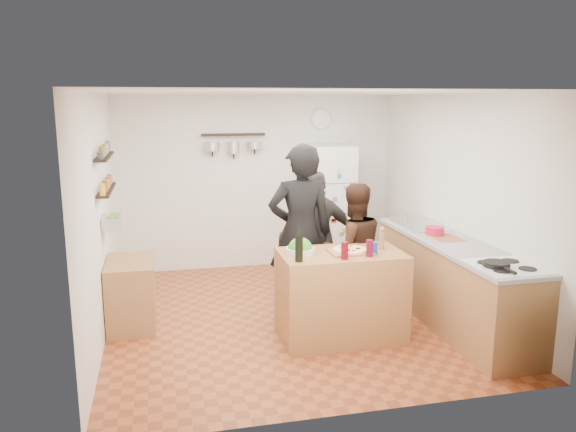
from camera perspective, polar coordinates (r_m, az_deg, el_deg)
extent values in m
plane|color=brown|center=(6.52, 0.20, -10.13)|extent=(4.20, 4.20, 0.00)
plane|color=white|center=(6.05, 0.22, 12.43)|extent=(4.20, 4.20, 0.00)
plane|color=silver|center=(8.19, -3.14, 3.43)|extent=(4.00, 0.00, 4.00)
plane|color=silver|center=(6.04, -18.61, -0.11)|extent=(0.00, 4.20, 4.20)
plane|color=silver|center=(6.89, 16.63, 1.40)|extent=(0.00, 4.20, 4.20)
cube|color=#A46A3C|center=(5.85, 5.38, -8.00)|extent=(1.25, 0.72, 0.91)
cube|color=#985A37|center=(5.72, 6.29, -3.60)|extent=(0.42, 0.34, 0.02)
cylinder|color=beige|center=(5.71, 6.30, -3.42)|extent=(0.34, 0.34, 0.02)
cylinder|color=silver|center=(5.64, 1.25, -3.55)|extent=(0.30, 0.30, 0.06)
cylinder|color=black|center=(5.34, 1.13, -3.44)|extent=(0.08, 0.08, 0.23)
cylinder|color=#52070D|center=(5.46, 5.77, -3.51)|extent=(0.07, 0.07, 0.17)
cylinder|color=#56071A|center=(5.58, 8.27, -3.25)|extent=(0.07, 0.07, 0.17)
cylinder|color=#8E603B|center=(5.89, 9.49, -2.41)|extent=(0.06, 0.06, 0.19)
cylinder|color=#1C2E9B|center=(5.69, 8.73, -3.24)|extent=(0.07, 0.07, 0.12)
imported|color=black|center=(6.18, 1.28, -1.75)|extent=(0.74, 0.51, 1.97)
imported|color=black|center=(6.34, 6.62, -3.54)|extent=(0.76, 0.61, 1.53)
imported|color=#2C2A27|center=(6.77, 2.99, -2.17)|extent=(0.97, 0.48, 1.60)
cube|color=#9E7042|center=(6.47, 16.28, -6.54)|extent=(0.63, 2.63, 0.90)
cube|color=white|center=(5.57, 21.29, -4.86)|extent=(0.60, 0.62, 0.02)
cylinder|color=black|center=(5.51, 20.41, -4.61)|extent=(0.24, 0.24, 0.05)
cube|color=silver|center=(7.08, 13.17, -0.93)|extent=(0.50, 0.80, 0.03)
cube|color=brown|center=(6.47, 15.86, -2.27)|extent=(0.30, 0.40, 0.02)
cylinder|color=red|center=(6.61, 14.68, -1.44)|extent=(0.21, 0.21, 0.09)
cube|color=white|center=(8.13, 3.92, 0.86)|extent=(0.70, 0.68, 1.80)
cylinder|color=silver|center=(8.31, 3.38, 9.78)|extent=(0.30, 0.03, 0.30)
cube|color=black|center=(6.19, -17.94, 2.55)|extent=(0.12, 1.00, 0.02)
cube|color=black|center=(6.14, -18.14, 5.78)|extent=(0.12, 1.00, 0.02)
cube|color=silver|center=(6.24, -17.47, -0.61)|extent=(0.18, 0.35, 0.14)
cube|color=#9E6D42|center=(6.38, -15.63, -7.56)|extent=(0.50, 0.80, 0.73)
cube|color=black|center=(7.97, -5.57, 8.23)|extent=(0.90, 0.04, 0.04)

